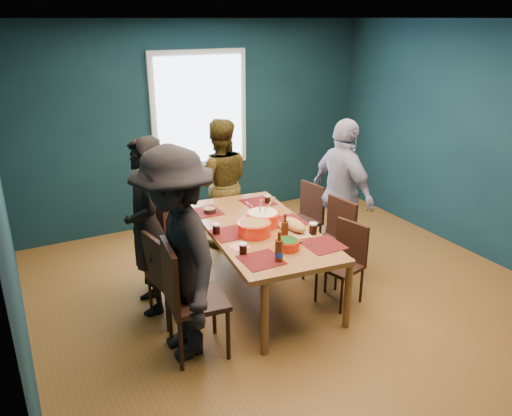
{
  "coord_description": "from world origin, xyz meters",
  "views": [
    {
      "loc": [
        -2.44,
        -3.81,
        2.71
      ],
      "look_at": [
        -0.34,
        0.2,
        0.97
      ],
      "focal_mm": 35.0,
      "sensor_mm": 36.0,
      "label": 1
    }
  ],
  "objects_px": {
    "chair_left_far": "(166,236)",
    "bowl_herbs": "(288,244)",
    "chair_left_mid": "(165,272)",
    "chair_left_near": "(185,292)",
    "person_far_left": "(147,227)",
    "person_right": "(342,194)",
    "cutting_board": "(294,226)",
    "chair_right_near": "(345,256)",
    "person_near_left": "(177,256)",
    "dining_table": "(259,234)",
    "person_back": "(220,184)",
    "bowl_salad": "(254,228)",
    "bowl_dumpling": "(263,218)",
    "chair_right_far": "(306,214)",
    "chair_right_mid": "(334,235)"
  },
  "relations": [
    {
      "from": "person_near_left",
      "to": "cutting_board",
      "type": "bearing_deg",
      "value": 102.38
    },
    {
      "from": "dining_table",
      "to": "chair_right_far",
      "type": "xyz_separation_m",
      "value": [
        0.95,
        0.6,
        -0.17
      ]
    },
    {
      "from": "dining_table",
      "to": "chair_right_near",
      "type": "distance_m",
      "value": 0.89
    },
    {
      "from": "person_back",
      "to": "chair_right_near",
      "type": "bearing_deg",
      "value": 126.31
    },
    {
      "from": "bowl_dumpling",
      "to": "cutting_board",
      "type": "xyz_separation_m",
      "value": [
        0.19,
        -0.28,
        -0.02
      ]
    },
    {
      "from": "chair_left_far",
      "to": "chair_right_mid",
      "type": "distance_m",
      "value": 1.78
    },
    {
      "from": "person_far_left",
      "to": "dining_table",
      "type": "bearing_deg",
      "value": 80.09
    },
    {
      "from": "bowl_herbs",
      "to": "person_back",
      "type": "bearing_deg",
      "value": 85.15
    },
    {
      "from": "person_back",
      "to": "bowl_salad",
      "type": "bearing_deg",
      "value": 98.37
    },
    {
      "from": "person_right",
      "to": "cutting_board",
      "type": "xyz_separation_m",
      "value": [
        -0.91,
        -0.44,
        -0.05
      ]
    },
    {
      "from": "person_back",
      "to": "bowl_herbs",
      "type": "bearing_deg",
      "value": 104.39
    },
    {
      "from": "chair_left_mid",
      "to": "bowl_salad",
      "type": "xyz_separation_m",
      "value": [
        0.87,
        -0.11,
        0.3
      ]
    },
    {
      "from": "bowl_salad",
      "to": "person_right",
      "type": "bearing_deg",
      "value": 14.74
    },
    {
      "from": "person_far_left",
      "to": "bowl_herbs",
      "type": "distance_m",
      "value": 1.34
    },
    {
      "from": "chair_left_mid",
      "to": "cutting_board",
      "type": "height_order",
      "value": "chair_left_mid"
    },
    {
      "from": "cutting_board",
      "to": "bowl_herbs",
      "type": "bearing_deg",
      "value": -118.14
    },
    {
      "from": "chair_right_far",
      "to": "bowl_dumpling",
      "type": "height_order",
      "value": "bowl_dumpling"
    },
    {
      "from": "chair_right_mid",
      "to": "chair_right_near",
      "type": "distance_m",
      "value": 0.43
    },
    {
      "from": "chair_left_far",
      "to": "person_far_left",
      "type": "xyz_separation_m",
      "value": [
        -0.26,
        -0.29,
        0.26
      ]
    },
    {
      "from": "person_far_left",
      "to": "person_near_left",
      "type": "height_order",
      "value": "person_near_left"
    },
    {
      "from": "chair_left_mid",
      "to": "bowl_herbs",
      "type": "bearing_deg",
      "value": -37.47
    },
    {
      "from": "chair_left_mid",
      "to": "chair_right_near",
      "type": "bearing_deg",
      "value": -24.68
    },
    {
      "from": "dining_table",
      "to": "chair_right_far",
      "type": "bearing_deg",
      "value": 38.04
    },
    {
      "from": "dining_table",
      "to": "person_far_left",
      "type": "distance_m",
      "value": 1.11
    },
    {
      "from": "chair_left_mid",
      "to": "cutting_board",
      "type": "bearing_deg",
      "value": -18.81
    },
    {
      "from": "chair_left_far",
      "to": "person_right",
      "type": "distance_m",
      "value": 2.01
    },
    {
      "from": "person_back",
      "to": "bowl_salad",
      "type": "distance_m",
      "value": 1.48
    },
    {
      "from": "chair_left_mid",
      "to": "bowl_salad",
      "type": "bearing_deg",
      "value": -16.43
    },
    {
      "from": "cutting_board",
      "to": "person_far_left",
      "type": "bearing_deg",
      "value": 169.87
    },
    {
      "from": "chair_left_mid",
      "to": "chair_right_far",
      "type": "distance_m",
      "value": 2.06
    },
    {
      "from": "chair_left_far",
      "to": "bowl_herbs",
      "type": "relative_size",
      "value": 4.82
    },
    {
      "from": "chair_left_mid",
      "to": "chair_left_near",
      "type": "height_order",
      "value": "chair_left_near"
    },
    {
      "from": "person_far_left",
      "to": "bowl_dumpling",
      "type": "relative_size",
      "value": 5.15
    },
    {
      "from": "person_back",
      "to": "person_near_left",
      "type": "relative_size",
      "value": 0.88
    },
    {
      "from": "cutting_board",
      "to": "chair_left_near",
      "type": "bearing_deg",
      "value": -152.81
    },
    {
      "from": "chair_left_far",
      "to": "person_far_left",
      "type": "distance_m",
      "value": 0.47
    },
    {
      "from": "bowl_salad",
      "to": "bowl_dumpling",
      "type": "relative_size",
      "value": 0.96
    },
    {
      "from": "person_near_left",
      "to": "cutting_board",
      "type": "distance_m",
      "value": 1.33
    },
    {
      "from": "bowl_dumpling",
      "to": "bowl_herbs",
      "type": "height_order",
      "value": "bowl_dumpling"
    },
    {
      "from": "chair_right_near",
      "to": "bowl_salad",
      "type": "height_order",
      "value": "bowl_salad"
    },
    {
      "from": "cutting_board",
      "to": "bowl_dumpling",
      "type": "bearing_deg",
      "value": 136.09
    },
    {
      "from": "person_far_left",
      "to": "cutting_board",
      "type": "xyz_separation_m",
      "value": [
        1.31,
        -0.51,
        -0.06
      ]
    },
    {
      "from": "person_back",
      "to": "dining_table",
      "type": "bearing_deg",
      "value": 102.7
    },
    {
      "from": "person_near_left",
      "to": "bowl_salad",
      "type": "distance_m",
      "value": 1.0
    },
    {
      "from": "person_far_left",
      "to": "person_back",
      "type": "height_order",
      "value": "person_far_left"
    },
    {
      "from": "chair_right_near",
      "to": "person_near_left",
      "type": "distance_m",
      "value": 1.8
    },
    {
      "from": "chair_left_near",
      "to": "person_far_left",
      "type": "xyz_separation_m",
      "value": [
        -0.04,
        0.88,
        0.26
      ]
    },
    {
      "from": "bowl_herbs",
      "to": "cutting_board",
      "type": "distance_m",
      "value": 0.42
    },
    {
      "from": "chair_right_far",
      "to": "person_right",
      "type": "bearing_deg",
      "value": -71.12
    },
    {
      "from": "chair_right_far",
      "to": "cutting_board",
      "type": "xyz_separation_m",
      "value": [
        -0.7,
        -0.84,
        0.3
      ]
    }
  ]
}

